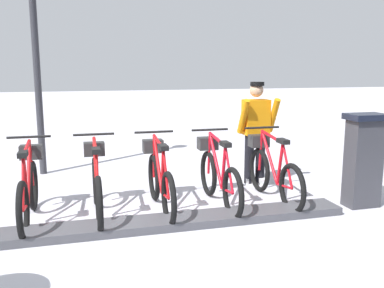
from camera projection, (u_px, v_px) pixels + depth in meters
ground_plane at (153, 228)px, 5.05m from camera, size 60.00×60.00×0.00m
dock_rail_base at (153, 224)px, 5.04m from camera, size 0.44×4.90×0.10m
payment_kiosk at (363, 159)px, 5.73m from camera, size 0.36×0.52×1.28m
bike_docked_0 at (272, 171)px, 6.04m from camera, size 1.72×0.54×1.02m
bike_docked_1 at (218, 175)px, 5.83m from camera, size 1.72×0.54×1.02m
bike_docked_2 at (160, 179)px, 5.62m from camera, size 1.72×0.54×1.02m
bike_docked_3 at (97, 183)px, 5.41m from camera, size 1.72×0.54×1.02m
bike_docked_4 at (29, 188)px, 5.20m from camera, size 1.72×0.54×1.02m
worker_near_rack at (256, 129)px, 6.80m from camera, size 0.46×0.63×1.66m
lamp_post at (33, 8)px, 7.11m from camera, size 0.32×0.32×4.45m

